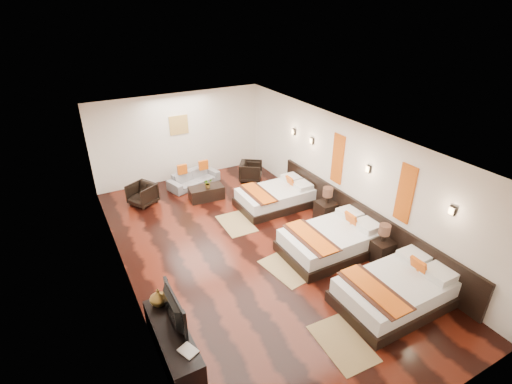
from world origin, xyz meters
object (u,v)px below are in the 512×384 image
nightstand_a (381,248)px  sofa (194,178)px  table_plant (208,183)px  book (183,356)px  nightstand_b (326,209)px  armchair_right (251,171)px  bed_mid (332,240)px  tv_console (173,343)px  bed_far (276,197)px  coffee_table (206,193)px  armchair_left (142,194)px  figurine (158,297)px  bed_near (396,291)px  tv (169,309)px

nightstand_a → sofa: 6.20m
nightstand_a → table_plant: bearing=116.7°
nightstand_a → book: nightstand_a is taller
nightstand_b → book: nightstand_b is taller
nightstand_a → armchair_right: 5.23m
bed_mid → tv_console: (-4.20, -1.08, -0.03)m
nightstand_a → book: bearing=-170.5°
bed_far → coffee_table: (-1.60, 1.33, -0.08)m
tv_console → nightstand_b: bearing=24.6°
coffee_table → table_plant: 0.35m
bed_mid → armchair_left: 5.58m
figurine → bed_near: bearing=-20.5°
armchair_left → figurine: bearing=-39.1°
bed_mid → table_plant: (-1.57, 3.80, 0.24)m
bed_near → armchair_left: bearing=117.5°
bed_mid → nightstand_a: nightstand_a is taller
tv → bed_near: bearing=-104.9°
tv → sofa: bearing=-24.2°
book → nightstand_a: bearing=9.5°
bed_far → armchair_right: size_ratio=3.04×
sofa → table_plant: bearing=-104.6°
sofa → bed_near: bearing=-93.2°
book → coffee_table: bearing=64.8°
nightstand_b → figurine: bearing=-162.3°
bed_mid → table_plant: bed_mid is taller
bed_far → nightstand_b: bearing=-61.1°
armchair_right → table_plant: bearing=143.7°
tv → book: bearing=175.5°
armchair_right → armchair_left: bearing=123.7°
tv_console → bed_mid: bearing=14.4°
bed_mid → coffee_table: bed_mid is taller
tv → armchair_right: (4.31, 5.29, -0.52)m
bed_far → armchair_left: size_ratio=3.07×
tv_console → armchair_right: 6.99m
bed_near → figurine: 4.50m
tv → armchair_left: 5.46m
bed_mid → armchair_right: bed_mid is taller
coffee_table → figurine: bearing=-121.3°
armchair_right → coffee_table: size_ratio=0.70×
nightstand_a → book: (-4.95, -0.83, 0.23)m
book → sofa: (2.59, 6.56, -0.32)m
bed_far → nightstand_b: size_ratio=2.17×
book → tv: bearing=86.1°
nightstand_b → sofa: 4.41m
armchair_left → coffee_table: bearing=41.9°
nightstand_b → tv_console: bearing=-155.4°
tv_console → figurine: (0.00, 0.69, 0.44)m
bed_near → book: 4.22m
bed_far → nightstand_a: (0.75, -3.35, 0.05)m
book → armchair_left: size_ratio=0.42×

